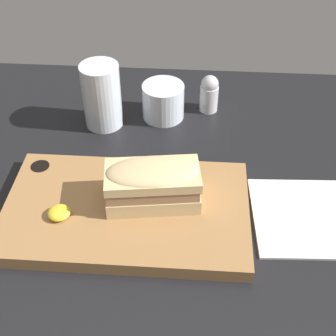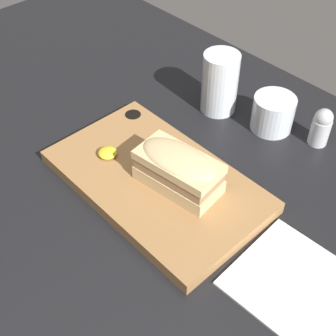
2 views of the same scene
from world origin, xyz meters
TOP-DOWN VIEW (x-y plane):
  - dining_table at (0.00, 0.00)cm, footprint 157.19×97.11cm
  - serving_board at (-1.67, 4.10)cm, footprint 36.63×21.74cm
  - sandwich at (2.33, 5.42)cm, footprint 14.56×8.78cm
  - mustard_dollop at (-11.02, 1.32)cm, footprint 3.32×3.32cm
  - water_glass at (-9.04, 27.46)cm, footprint 7.04×7.04cm
  - wine_glass at (1.94, 30.55)cm, footprint 7.93×7.93cm
  - napkin at (28.46, 5.66)cm, footprint 22.50×16.98cm
  - salt_shaker at (10.61, 33.32)cm, footprint 3.54×3.54cm

SIDE VIEW (x-z plane):
  - dining_table at x=0.00cm, z-range 0.00..2.00cm
  - napkin at x=28.46cm, z-range 2.00..2.40cm
  - serving_board at x=-1.67cm, z-range 1.98..4.31cm
  - mustard_dollop at x=-11.02cm, z-range 4.28..5.60cm
  - wine_glass at x=1.94cm, z-range 1.67..8.42cm
  - salt_shaker at x=10.61cm, z-range 2.04..9.55cm
  - water_glass at x=-9.04cm, z-range 1.18..13.43cm
  - sandwich at x=2.33cm, z-range 4.54..11.41cm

